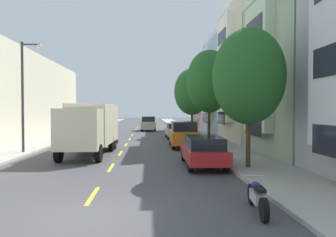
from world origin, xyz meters
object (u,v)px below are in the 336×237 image
object	(u,v)px
street_tree_third	(192,92)
street_lamp	(25,88)
moving_champagne_sedan	(148,123)
parked_wagon_red	(203,150)
delivery_box_truck	(91,125)
parked_wagon_black	(99,126)
parked_suv_orange	(184,134)
street_tree_second	(209,81)
parked_pickup_navy	(86,130)
parked_wagon_silver	(176,130)
street_tree_nearest	(249,76)
parked_motorcycle	(257,197)

from	to	relation	value
street_tree_third	street_lamp	size ratio (longest dim) A/B	1.02
street_lamp	moving_champagne_sedan	world-z (taller)	street_lamp
street_tree_third	parked_wagon_red	size ratio (longest dim) A/B	1.49
moving_champagne_sedan	delivery_box_truck	bearing A→B (deg)	-99.02
parked_wagon_black	parked_wagon_red	world-z (taller)	same
parked_suv_orange	delivery_box_truck	bearing A→B (deg)	-150.95
street_lamp	parked_wagon_red	xyz separation A→B (m)	(10.45, -5.00, -3.34)
street_tree_third	street_lamp	distance (m)	17.66
street_lamp	parked_suv_orange	size ratio (longest dim) A/B	1.43
street_tree_second	street_tree_third	distance (m)	9.36
street_tree_third	parked_pickup_navy	xyz separation A→B (m)	(-10.60, -2.20, -3.90)
street_lamp	delivery_box_truck	xyz separation A→B (m)	(4.16, -0.31, -2.31)
street_tree_second	parked_wagon_silver	world-z (taller)	street_tree_second
parked_suv_orange	parked_wagon_red	distance (m)	8.17
street_lamp	delivery_box_truck	distance (m)	4.77
street_tree_third	parked_wagon_silver	xyz separation A→B (m)	(-1.91, -2.21, -3.92)
street_tree_nearest	parked_wagon_silver	distance (m)	16.98
delivery_box_truck	parked_wagon_red	size ratio (longest dim) A/B	1.63
street_tree_nearest	street_tree_second	distance (m)	9.37
parked_wagon_black	parked_wagon_silver	bearing A→B (deg)	-44.11
parked_pickup_navy	parked_wagon_red	world-z (taller)	parked_pickup_navy
moving_champagne_sedan	street_tree_third	bearing A→B (deg)	-64.72
parked_wagon_silver	parked_wagon_black	bearing A→B (deg)	135.89
delivery_box_truck	parked_wagon_silver	distance (m)	12.45
parked_pickup_navy	parked_wagon_black	distance (m)	8.52
parked_suv_orange	parked_wagon_black	distance (m)	18.03
delivery_box_truck	moving_champagne_sedan	bearing A→B (deg)	80.98
delivery_box_truck	parked_wagon_silver	xyz separation A→B (m)	(6.29, 10.70, -1.02)
street_tree_third	parked_pickup_navy	bearing A→B (deg)	-168.27
street_tree_second	parked_wagon_black	size ratio (longest dim) A/B	1.52
parked_wagon_black	moving_champagne_sedan	bearing A→B (deg)	29.31
parked_wagon_black	parked_motorcycle	world-z (taller)	parked_wagon_black
parked_wagon_black	parked_pickup_navy	bearing A→B (deg)	-89.32
street_tree_second	moving_champagne_sedan	distance (m)	20.04
parked_wagon_black	moving_champagne_sedan	size ratio (longest dim) A/B	0.98
street_tree_third	parked_wagon_black	world-z (taller)	street_tree_third
delivery_box_truck	parked_motorcycle	size ratio (longest dim) A/B	3.76
parked_wagon_silver	parked_wagon_black	world-z (taller)	same
parked_wagon_black	parked_motorcycle	size ratio (longest dim) A/B	2.30
street_lamp	parked_wagon_silver	size ratio (longest dim) A/B	1.46
parked_suv_orange	street_tree_third	bearing A→B (deg)	78.32
parked_wagon_silver	parked_suv_orange	bearing A→B (deg)	-90.35
street_tree_second	street_tree_nearest	bearing A→B (deg)	-90.00
street_lamp	moving_champagne_sedan	size ratio (longest dim) A/B	1.44
parked_pickup_navy	parked_wagon_red	distance (m)	17.69
street_tree_nearest	parked_wagon_black	size ratio (longest dim) A/B	1.36
moving_champagne_sedan	parked_motorcycle	bearing A→B (deg)	-85.09
parked_wagon_black	parked_motorcycle	distance (m)	32.21
parked_pickup_navy	parked_wagon_silver	world-z (taller)	parked_pickup_navy
parked_wagon_black	parked_wagon_red	size ratio (longest dim) A/B	1.00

